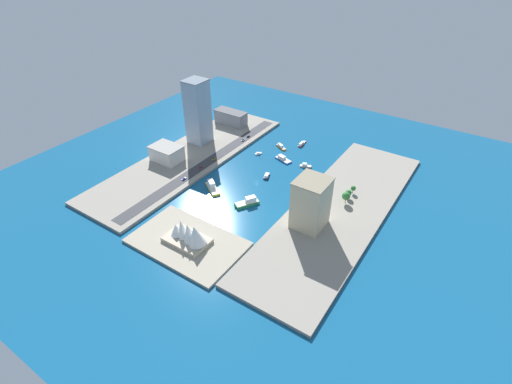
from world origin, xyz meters
The scene contains 25 objects.
ground_plane centered at (0.00, 0.00, 0.00)m, with size 440.00×440.00×0.00m, color #145684.
quay_west centered at (-81.92, 0.00, 1.26)m, with size 70.00×240.00×2.53m, color gray.
quay_east centered at (81.92, 0.00, 1.26)m, with size 70.00×240.00×2.53m, color gray.
peninsula_point centered at (-2.64, 98.25, 1.00)m, with size 84.55×52.69×2.00m, color #A89E89.
road_strip centered at (58.73, 0.00, 2.60)m, with size 11.98×228.00×0.15m, color #38383D.
ferry_green_doubledeck centered at (-12.46, 32.70, 2.32)m, with size 17.21×21.98×6.78m.
water_taxi_orange centered at (15.67, -70.50, 1.43)m, with size 14.98×10.20×3.75m.
yacht_sleek_gray centered at (-24.62, -49.82, 1.38)m, with size 12.52×8.41×3.91m.
ferry_yellow_fast centered at (27.48, 31.46, 2.42)m, with size 22.97×18.61×7.16m.
catamaran_blue centered at (0.72, -49.22, 1.40)m, with size 19.68×12.27×4.14m.
patrol_launch_navy centered at (-2.72, -12.93, 1.33)m, with size 7.39×12.24×3.41m.
tugboat_red centered at (0.19, -88.92, 1.34)m, with size 4.05×16.09×3.43m.
sailboat_small_white centered at (27.93, -45.29, 0.95)m, with size 6.17×7.99×10.34m.
warehouse_low_gray centered at (93.41, -85.51, 10.46)m, with size 38.94×16.31×15.79m.
hotel_broad_white centered at (95.43, 18.56, 10.16)m, with size 30.34×22.47×15.21m.
tower_tall_glass centered at (94.69, -31.17, 36.44)m, with size 21.03×22.15×67.76m.
office_block_beige centered at (-69.62, 30.65, 23.30)m, with size 24.39×25.83×41.47m.
hatchback_blue centered at (56.90, 36.78, 3.48)m, with size 1.91×4.76×1.62m.
taxi_yellow_cab centered at (56.79, -7.15, 3.43)m, with size 2.06×4.58×1.53m.
van_white centered at (56.09, -57.20, 3.48)m, with size 1.97×4.68×1.63m.
pickup_red centered at (56.82, 11.96, 3.44)m, with size 2.01×4.57×1.57m.
suv_black centered at (56.37, -67.97, 3.42)m, with size 1.81×4.56×1.50m.
traffic_light_waterfront centered at (51.77, 20.19, 6.87)m, with size 0.36×0.36×6.50m.
opera_landmark centered at (-4.73, 98.25, 9.85)m, with size 34.38×21.37×19.06m.
park_tree_cluster centered at (-81.83, -17.29, 8.67)m, with size 6.99×23.01×10.38m.
Camera 1 is at (-164.65, 248.47, 197.18)m, focal length 26.96 mm.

